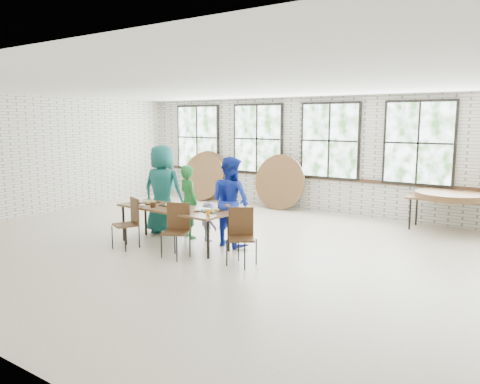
% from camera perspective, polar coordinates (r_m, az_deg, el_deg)
% --- Properties ---
extents(room, '(12.00, 12.00, 12.00)m').
position_cam_1_polar(room, '(12.27, 10.88, 5.93)').
color(room, beige).
rests_on(room, ground).
extents(dining_table, '(2.44, 0.92, 0.74)m').
position_cam_1_polar(dining_table, '(9.01, -8.11, -2.24)').
color(dining_table, brown).
rests_on(dining_table, ground).
extents(chair_near_left, '(0.55, 0.54, 0.95)m').
position_cam_1_polar(chair_near_left, '(9.05, -13.24, -3.19)').
color(chair_near_left, '#4A2E18').
rests_on(chair_near_left, ground).
extents(chair_near_right, '(0.55, 0.54, 0.95)m').
position_cam_1_polar(chair_near_right, '(8.33, -7.69, -4.04)').
color(chair_near_right, '#4A2E18').
rests_on(chair_near_right, ground).
extents(chair_spare, '(0.58, 0.58, 0.95)m').
position_cam_1_polar(chair_spare, '(7.82, 0.16, -4.80)').
color(chair_spare, '#4A2E18').
rests_on(chair_spare, ground).
extents(adult_teal, '(1.03, 0.79, 1.89)m').
position_cam_1_polar(adult_teal, '(10.05, -9.40, 0.33)').
color(adult_teal, '#19615D').
rests_on(adult_teal, ground).
extents(adult_green, '(0.64, 0.54, 1.50)m').
position_cam_1_polar(adult_green, '(9.59, -6.28, -1.16)').
color(adult_green, '#1E712C').
rests_on(adult_green, ground).
extents(toddler, '(0.58, 0.45, 0.79)m').
position_cam_1_polar(toddler, '(9.34, -3.86, -3.64)').
color(toddler, '#161C44').
rests_on(toddler, ground).
extents(adult_blue, '(0.95, 0.80, 1.72)m').
position_cam_1_polar(adult_blue, '(8.92, -1.15, -1.15)').
color(adult_blue, '#1A32B6').
rests_on(adult_blue, ground).
extents(storage_table, '(1.84, 0.86, 0.74)m').
position_cam_1_polar(storage_table, '(11.01, 24.39, -0.97)').
color(storage_table, brown).
rests_on(storage_table, ground).
extents(tabletop_clutter, '(2.05, 0.63, 0.11)m').
position_cam_1_polar(tabletop_clutter, '(8.93, -7.87, -1.84)').
color(tabletop_clutter, black).
rests_on(tabletop_clutter, dining_table).
extents(round_tops_stacked, '(1.50, 1.50, 0.13)m').
position_cam_1_polar(round_tops_stacked, '(10.99, 24.43, -0.36)').
color(round_tops_stacked, brown).
rests_on(round_tops_stacked, storage_table).
extents(round_tops_leaning, '(4.18, 0.49, 1.49)m').
position_cam_1_polar(round_tops_leaning, '(13.43, -0.01, 1.63)').
color(round_tops_leaning, brown).
rests_on(round_tops_leaning, ground).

